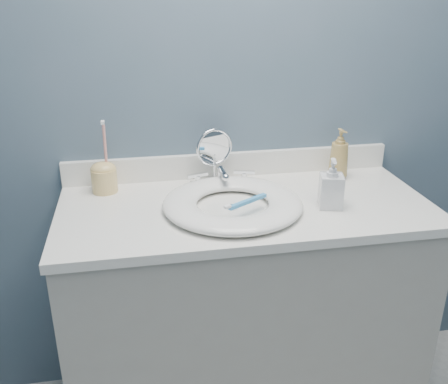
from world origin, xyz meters
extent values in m
cube|color=#465A69|center=(0.00, 1.25, 1.20)|extent=(2.20, 0.02, 2.40)
cube|color=#AAA79B|center=(0.00, 0.97, 0.42)|extent=(1.20, 0.55, 0.85)
cube|color=white|center=(0.00, 0.97, 0.86)|extent=(1.22, 0.57, 0.03)
cube|color=white|center=(0.00, 1.24, 0.93)|extent=(1.22, 0.02, 0.09)
cylinder|color=silver|center=(-0.05, 0.94, 0.88)|extent=(0.04, 0.04, 0.01)
cube|color=silver|center=(-0.05, 1.16, 0.89)|extent=(0.22, 0.05, 0.01)
cylinder|color=silver|center=(-0.05, 1.16, 0.92)|extent=(0.03, 0.03, 0.06)
cylinder|color=silver|center=(-0.05, 1.11, 0.94)|extent=(0.02, 0.09, 0.02)
sphere|color=silver|center=(-0.05, 1.06, 0.94)|extent=(0.03, 0.03, 0.03)
cylinder|color=silver|center=(-0.14, 1.16, 0.90)|extent=(0.02, 0.02, 0.03)
cube|color=silver|center=(-0.14, 1.16, 0.92)|extent=(0.08, 0.03, 0.01)
cylinder|color=silver|center=(0.04, 1.16, 0.90)|extent=(0.02, 0.02, 0.03)
cube|color=silver|center=(0.04, 1.16, 0.92)|extent=(0.08, 0.03, 0.01)
cylinder|color=silver|center=(-0.07, 1.18, 0.88)|extent=(0.08, 0.08, 0.01)
cylinder|color=silver|center=(-0.07, 1.18, 0.94)|extent=(0.01, 0.01, 0.10)
torus|color=silver|center=(-0.07, 1.18, 1.01)|extent=(0.14, 0.04, 0.14)
cylinder|color=white|center=(-0.07, 1.18, 1.01)|extent=(0.11, 0.03, 0.12)
imported|color=#A38649|center=(0.39, 1.14, 0.97)|extent=(0.08, 0.08, 0.19)
imported|color=silver|center=(0.26, 0.90, 0.96)|extent=(0.09, 0.09, 0.16)
cylinder|color=#E2BE71|center=(-0.46, 1.16, 0.92)|extent=(0.09, 0.09, 0.08)
ellipsoid|color=#E2BE71|center=(-0.46, 1.16, 0.96)|extent=(0.09, 0.07, 0.05)
cylinder|color=#E78D83|center=(-0.45, 1.16, 1.04)|extent=(0.01, 0.03, 0.17)
cube|color=white|center=(-0.45, 1.16, 1.13)|extent=(0.01, 0.02, 0.01)
cube|color=#3B94D3|center=(-0.01, 0.89, 0.92)|extent=(0.14, 0.09, 0.01)
cube|color=white|center=(-0.09, 0.85, 0.93)|extent=(0.03, 0.02, 0.01)
camera|label=1|loc=(-0.34, -0.49, 1.55)|focal=40.00mm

